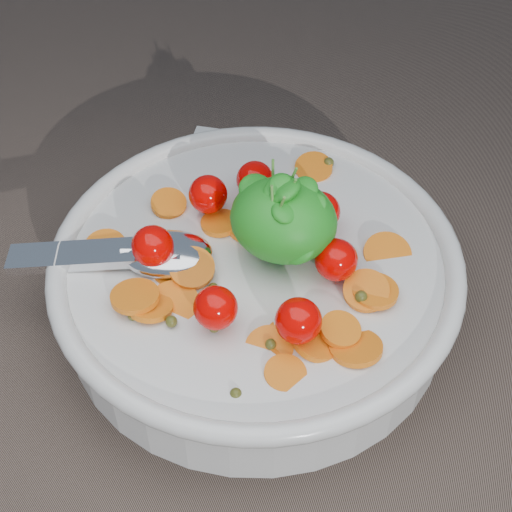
% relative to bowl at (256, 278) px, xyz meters
% --- Properties ---
extents(ground, '(6.00, 6.00, 0.00)m').
position_rel_bowl_xyz_m(ground, '(-0.03, -0.02, -0.04)').
color(ground, brown).
rests_on(ground, ground).
extents(bowl, '(0.33, 0.30, 0.13)m').
position_rel_bowl_xyz_m(bowl, '(0.00, 0.00, 0.00)').
color(bowl, silver).
rests_on(bowl, ground).
extents(napkin, '(0.15, 0.14, 0.01)m').
position_rel_bowl_xyz_m(napkin, '(-0.05, 0.14, -0.03)').
color(napkin, white).
rests_on(napkin, ground).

